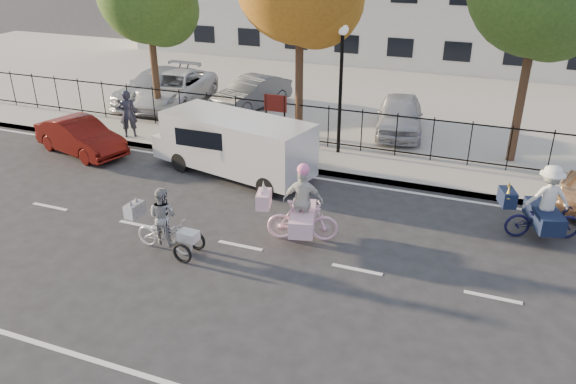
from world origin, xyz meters
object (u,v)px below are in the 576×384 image
at_px(pedestrian, 128,114).
at_px(lot_car_c, 252,93).
at_px(lot_car_d, 400,115).
at_px(lamppost, 341,67).
at_px(lot_car_b, 174,89).
at_px(red_sedan, 80,137).
at_px(unicorn_bike, 301,212).
at_px(lot_car_a, 156,86).
at_px(white_van, 234,144).
at_px(bull_bike, 544,210).
at_px(zebra_trike, 164,227).

xyz_separation_m(pedestrian, lot_car_c, (2.69, 5.04, -0.22)).
bearing_deg(lot_car_d, lamppost, -127.94).
bearing_deg(lot_car_d, lot_car_b, 169.49).
bearing_deg(red_sedan, lot_car_b, 15.07).
height_order(unicorn_bike, lot_car_d, unicorn_bike).
xyz_separation_m(lamppost, lot_car_a, (-9.34, 3.07, -2.25)).
height_order(white_van, lot_car_c, white_van).
relative_size(bull_bike, lot_car_b, 0.43).
bearing_deg(lot_car_d, lot_car_c, 162.57).
bearing_deg(pedestrian, white_van, 129.23).
bearing_deg(lot_car_c, lot_car_d, 6.99).
bearing_deg(red_sedan, white_van, -71.77).
height_order(pedestrian, lot_car_c, pedestrian).
height_order(unicorn_bike, lot_car_a, unicorn_bike).
xyz_separation_m(lamppost, lot_car_d, (1.55, 2.86, -2.27)).
bearing_deg(white_van, unicorn_bike, -29.89).
relative_size(white_van, lot_car_c, 1.42).
xyz_separation_m(white_van, lot_car_b, (-5.78, 5.79, -0.20)).
height_order(lamppost, pedestrian, lamppost).
xyz_separation_m(zebra_trike, red_sedan, (-6.37, 4.64, -0.03)).
xyz_separation_m(lot_car_c, lot_car_d, (6.55, -0.91, 0.03)).
distance_m(zebra_trike, red_sedan, 7.88).
bearing_deg(red_sedan, pedestrian, -8.56).
height_order(zebra_trike, lot_car_a, zebra_trike).
distance_m(lamppost, lot_car_d, 3.97).
bearing_deg(zebra_trike, white_van, 9.31).
height_order(bull_bike, lot_car_d, bull_bike).
bearing_deg(lot_car_b, lot_car_d, -6.89).
height_order(unicorn_bike, white_van, unicorn_bike).
bearing_deg(lot_car_c, lamppost, -22.11).
relative_size(lot_car_c, lot_car_d, 0.99).
xyz_separation_m(pedestrian, lot_car_b, (-0.70, 4.29, -0.17)).
distance_m(lot_car_a, lot_car_c, 4.39).
bearing_deg(lamppost, lot_car_c, 143.04).
xyz_separation_m(lot_car_a, lot_car_c, (4.33, 0.70, -0.05)).
height_order(lot_car_b, lot_car_d, lot_car_b).
bearing_deg(lamppost, lot_car_a, 161.83).
height_order(zebra_trike, unicorn_bike, unicorn_bike).
xyz_separation_m(unicorn_bike, lot_car_d, (0.74, 8.81, 0.07)).
bearing_deg(zebra_trike, pedestrian, 44.73).
bearing_deg(red_sedan, zebra_trike, -110.08).
xyz_separation_m(unicorn_bike, bull_bike, (5.64, 2.34, 0.02)).
xyz_separation_m(lamppost, white_van, (-2.61, -2.77, -2.05)).
height_order(lot_car_a, lot_car_c, lot_car_a).
distance_m(unicorn_bike, bull_bike, 6.11).
height_order(lamppost, lot_car_b, lamppost).
relative_size(bull_bike, lot_car_c, 0.54).
bearing_deg(unicorn_bike, pedestrian, 46.05).
xyz_separation_m(lot_car_a, lot_car_b, (0.95, -0.04, -0.00)).
relative_size(unicorn_bike, bull_bike, 0.97).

